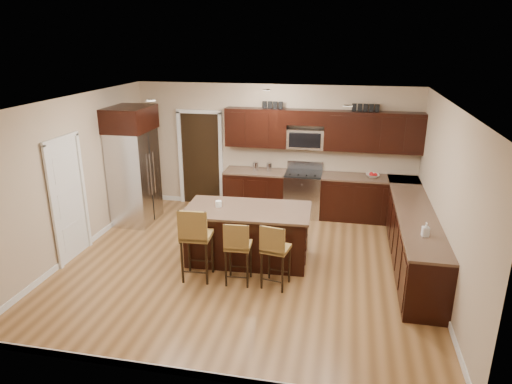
% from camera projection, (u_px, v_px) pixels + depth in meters
% --- Properties ---
extents(floor, '(6.00, 6.00, 0.00)m').
position_uv_depth(floor, '(246.00, 264.00, 7.65)').
color(floor, olive).
rests_on(floor, ground).
extents(ceiling, '(6.00, 6.00, 0.00)m').
position_uv_depth(ceiling, '(245.00, 102.00, 6.78)').
color(ceiling, silver).
rests_on(ceiling, wall_back).
extents(wall_back, '(6.00, 0.00, 6.00)m').
position_uv_depth(wall_back, '(274.00, 148.00, 9.76)').
color(wall_back, tan).
rests_on(wall_back, floor).
extents(wall_left, '(0.00, 5.50, 5.50)m').
position_uv_depth(wall_left, '(75.00, 177.00, 7.78)').
color(wall_left, tan).
rests_on(wall_left, floor).
extents(wall_right, '(0.00, 5.50, 5.50)m').
position_uv_depth(wall_right, '(446.00, 201.00, 6.64)').
color(wall_right, tan).
rests_on(wall_right, floor).
extents(base_cabinets, '(4.02, 3.96, 0.92)m').
position_uv_depth(base_cabinets, '(363.00, 216.00, 8.48)').
color(base_cabinets, black).
rests_on(base_cabinets, floor).
extents(upper_cabinets, '(4.00, 0.33, 0.80)m').
position_uv_depth(upper_cabinets, '(324.00, 129.00, 9.25)').
color(upper_cabinets, black).
rests_on(upper_cabinets, wall_back).
extents(range, '(0.76, 0.64, 1.11)m').
position_uv_depth(range, '(303.00, 194.00, 9.64)').
color(range, silver).
rests_on(range, floor).
extents(microwave, '(0.76, 0.31, 0.40)m').
position_uv_depth(microwave, '(306.00, 139.00, 9.41)').
color(microwave, silver).
rests_on(microwave, upper_cabinets).
extents(doorway, '(0.85, 0.03, 2.06)m').
position_uv_depth(doorway, '(201.00, 159.00, 10.16)').
color(doorway, black).
rests_on(doorway, floor).
extents(pantry_door, '(0.03, 0.80, 2.04)m').
position_uv_depth(pantry_door, '(68.00, 201.00, 7.60)').
color(pantry_door, white).
rests_on(pantry_door, floor).
extents(letter_decor, '(2.20, 0.03, 0.15)m').
position_uv_depth(letter_decor, '(318.00, 106.00, 9.14)').
color(letter_decor, black).
rests_on(letter_decor, upper_cabinets).
extents(island, '(2.12, 1.18, 0.92)m').
position_uv_depth(island, '(248.00, 236.00, 7.70)').
color(island, black).
rests_on(island, floor).
extents(stool_left, '(0.47, 0.47, 1.20)m').
position_uv_depth(stool_left, '(195.00, 236.00, 6.92)').
color(stool_left, olive).
rests_on(stool_left, floor).
extents(stool_mid, '(0.41, 0.41, 1.02)m').
position_uv_depth(stool_mid, '(238.00, 246.00, 6.84)').
color(stool_mid, olive).
rests_on(stool_mid, floor).
extents(stool_right, '(0.45, 0.45, 1.03)m').
position_uv_depth(stool_right, '(275.00, 249.00, 6.74)').
color(stool_right, olive).
rests_on(stool_right, floor).
extents(refrigerator, '(0.79, 1.00, 2.35)m').
position_uv_depth(refrigerator, '(134.00, 165.00, 9.08)').
color(refrigerator, silver).
rests_on(refrigerator, floor).
extents(floor_mat, '(0.87, 0.63, 0.01)m').
position_uv_depth(floor_mat, '(282.00, 235.00, 8.77)').
color(floor_mat, brown).
rests_on(floor_mat, floor).
extents(fruit_bowl, '(0.29, 0.29, 0.07)m').
position_uv_depth(fruit_bowl, '(373.00, 176.00, 9.22)').
color(fruit_bowl, silver).
rests_on(fruit_bowl, base_cabinets).
extents(soap_bottle, '(0.10, 0.11, 0.21)m').
position_uv_depth(soap_bottle, '(426.00, 229.00, 6.47)').
color(soap_bottle, '#B2B2B2').
rests_on(soap_bottle, base_cabinets).
extents(canister_tall, '(0.12, 0.12, 0.18)m').
position_uv_depth(canister_tall, '(256.00, 166.00, 9.66)').
color(canister_tall, silver).
rests_on(canister_tall, base_cabinets).
extents(canister_short, '(0.11, 0.11, 0.18)m').
position_uv_depth(canister_short, '(269.00, 167.00, 9.60)').
color(canister_short, silver).
rests_on(canister_short, base_cabinets).
extents(island_jar, '(0.10, 0.10, 0.10)m').
position_uv_depth(island_jar, '(219.00, 204.00, 7.62)').
color(island_jar, white).
rests_on(island_jar, island).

